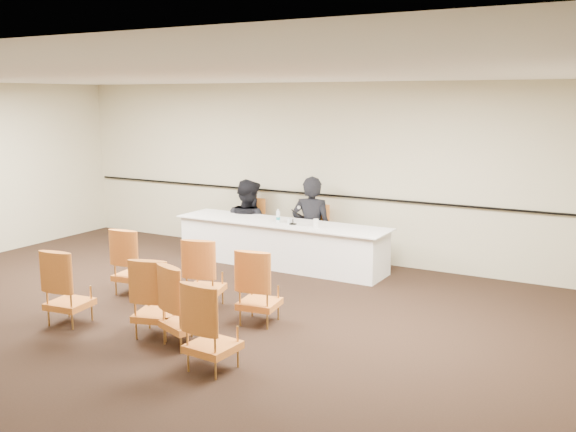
# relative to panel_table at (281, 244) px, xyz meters

# --- Properties ---
(floor) EXTENTS (10.00, 10.00, 0.00)m
(floor) POSITION_rel_panel_table_xyz_m (0.14, -3.09, -0.37)
(floor) COLOR black
(floor) RESTS_ON ground
(ceiling) EXTENTS (10.00, 10.00, 0.00)m
(ceiling) POSITION_rel_panel_table_xyz_m (0.14, -3.09, 2.63)
(ceiling) COLOR white
(ceiling) RESTS_ON ground
(wall_back) EXTENTS (10.00, 0.04, 3.00)m
(wall_back) POSITION_rel_panel_table_xyz_m (0.14, 0.91, 1.13)
(wall_back) COLOR beige
(wall_back) RESTS_ON ground
(wall_rail) EXTENTS (9.80, 0.04, 0.03)m
(wall_rail) POSITION_rel_panel_table_xyz_m (0.14, 0.87, 0.73)
(wall_rail) COLOR black
(wall_rail) RESTS_ON wall_back
(panel_table) EXTENTS (3.69, 0.90, 0.74)m
(panel_table) POSITION_rel_panel_table_xyz_m (0.00, 0.00, 0.00)
(panel_table) COLOR white
(panel_table) RESTS_ON ground
(panelist_main) EXTENTS (0.78, 0.60, 1.90)m
(panelist_main) POSITION_rel_panel_table_xyz_m (0.29, 0.55, 0.13)
(panelist_main) COLOR black
(panelist_main) RESTS_ON ground
(panelist_main_chair) EXTENTS (0.51, 0.51, 0.95)m
(panelist_main_chair) POSITION_rel_panel_table_xyz_m (0.29, 0.55, 0.11)
(panelist_main_chair) COLOR #B45E20
(panelist_main_chair) RESTS_ON ground
(panelist_second) EXTENTS (1.08, 0.94, 1.90)m
(panelist_second) POSITION_rel_panel_table_xyz_m (-1.00, 0.56, 0.00)
(panelist_second) COLOR black
(panelist_second) RESTS_ON ground
(panelist_second_chair) EXTENTS (0.51, 0.51, 0.95)m
(panelist_second_chair) POSITION_rel_panel_table_xyz_m (-1.00, 0.56, 0.11)
(panelist_second_chair) COLOR #B45E20
(panelist_second_chair) RESTS_ON ground
(papers) EXTENTS (0.34, 0.29, 0.00)m
(papers) POSITION_rel_panel_table_xyz_m (0.43, -0.08, 0.37)
(papers) COLOR silver
(papers) RESTS_ON panel_table
(microphone) EXTENTS (0.14, 0.22, 0.29)m
(microphone) POSITION_rel_panel_table_xyz_m (0.29, -0.11, 0.51)
(microphone) COLOR black
(microphone) RESTS_ON panel_table
(water_bottle) EXTENTS (0.07, 0.07, 0.21)m
(water_bottle) POSITION_rel_panel_table_xyz_m (-0.03, -0.03, 0.48)
(water_bottle) COLOR teal
(water_bottle) RESTS_ON panel_table
(drinking_glass) EXTENTS (0.08, 0.08, 0.10)m
(drinking_glass) POSITION_rel_panel_table_xyz_m (0.20, -0.08, 0.42)
(drinking_glass) COLOR white
(drinking_glass) RESTS_ON panel_table
(coffee_cup) EXTENTS (0.09, 0.09, 0.13)m
(coffee_cup) POSITION_rel_panel_table_xyz_m (0.70, -0.12, 0.43)
(coffee_cup) COLOR white
(coffee_cup) RESTS_ON panel_table
(aud_chair_front_left) EXTENTS (0.55, 0.55, 0.95)m
(aud_chair_front_left) POSITION_rel_panel_table_xyz_m (-1.08, -2.33, 0.11)
(aud_chair_front_left) COLOR #B45E20
(aud_chair_front_left) RESTS_ON ground
(aud_chair_front_mid) EXTENTS (0.61, 0.61, 0.95)m
(aud_chair_front_mid) POSITION_rel_panel_table_xyz_m (0.18, -2.35, 0.11)
(aud_chair_front_mid) COLOR #B45E20
(aud_chair_front_mid) RESTS_ON ground
(aud_chair_front_right) EXTENTS (0.57, 0.57, 0.95)m
(aud_chair_front_right) POSITION_rel_panel_table_xyz_m (1.13, -2.51, 0.11)
(aud_chair_front_right) COLOR #B45E20
(aud_chair_front_right) RESTS_ON ground
(aud_chair_back_left) EXTENTS (0.56, 0.56, 0.95)m
(aud_chair_back_left) POSITION_rel_panel_table_xyz_m (-0.90, -3.66, 0.11)
(aud_chair_back_left) COLOR #B45E20
(aud_chair_back_left) RESTS_ON ground
(aud_chair_back_mid) EXTENTS (0.62, 0.62, 0.95)m
(aud_chair_back_mid) POSITION_rel_panel_table_xyz_m (0.30, -3.45, 0.11)
(aud_chair_back_mid) COLOR #B45E20
(aud_chair_back_mid) RESTS_ON ground
(aud_chair_back_right) EXTENTS (0.64, 0.64, 0.95)m
(aud_chair_back_right) POSITION_rel_panel_table_xyz_m (0.80, -3.53, 0.11)
(aud_chair_back_right) COLOR #B45E20
(aud_chair_back_right) RESTS_ON ground
(aud_chair_extra) EXTENTS (0.54, 0.54, 0.95)m
(aud_chair_extra) POSITION_rel_panel_table_xyz_m (1.45, -3.93, 0.11)
(aud_chair_extra) COLOR #B45E20
(aud_chair_extra) RESTS_ON ground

